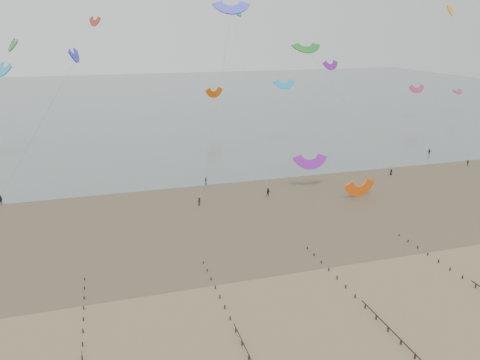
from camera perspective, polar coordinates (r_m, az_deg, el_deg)
The scene contains 6 objects.
ground at distance 69.82m, azimuth 9.34°, elevation -12.91°, with size 500.00×500.00×0.00m, color brown.
sea_and_shore at distance 97.59m, azimuth -1.63°, elevation -3.41°, with size 500.00×665.00×0.03m.
kitesurfer_lead at distance 111.60m, azimuth -27.19°, elevation -2.24°, with size 0.60×0.39×1.64m, color black.
kitesurfers at distance 115.89m, azimuth 8.57°, elevation 0.33°, with size 117.55×22.94×1.86m.
grounded_kite at distance 108.11m, azimuth 14.34°, elevation -1.82°, with size 6.97×3.65×5.31m, color #FF5C10, non-canonical shape.
kites_airborne at distance 152.93m, azimuth -7.36°, elevation 12.63°, with size 249.39×115.75×41.27m.
Camera 1 is at (-27.60, -53.39, 35.54)m, focal length 35.00 mm.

